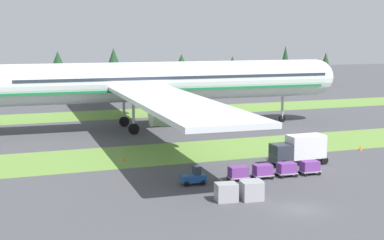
{
  "coord_description": "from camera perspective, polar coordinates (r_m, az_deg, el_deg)",
  "views": [
    {
      "loc": [
        -25.75,
        -42.47,
        15.72
      ],
      "look_at": [
        -0.02,
        28.59,
        4.0
      ],
      "focal_mm": 52.47,
      "sensor_mm": 36.0,
      "label": 1
    }
  ],
  "objects": [
    {
      "name": "cargo_dolly_second",
      "position": [
        61.86,
        7.2,
        -5.1
      ],
      "size": [
        2.25,
        1.58,
        1.55
      ],
      "rotation": [
        0.0,
        0.0,
        1.54
      ],
      "color": "#A3A3A8",
      "rests_on": "ground"
    },
    {
      "name": "cargo_dolly_lead",
      "position": [
        60.71,
        4.71,
        -5.32
      ],
      "size": [
        2.25,
        1.58,
        1.55
      ],
      "rotation": [
        0.0,
        0.0,
        1.54
      ],
      "color": "#A3A3A8",
      "rests_on": "ground"
    },
    {
      "name": "distant_tree_line",
      "position": [
        154.66,
        -11.41,
        5.32
      ],
      "size": [
        149.32,
        10.36,
        11.99
      ],
      "color": "#4C3823",
      "rests_on": "ground"
    },
    {
      "name": "uld_container_0",
      "position": [
        53.48,
        3.5,
        -7.33
      ],
      "size": [
        2.17,
        1.81,
        1.72
      ],
      "primitive_type": "cube",
      "rotation": [
        0.0,
        0.0,
        -0.11
      ],
      "color": "#A3A3A8",
      "rests_on": "ground"
    },
    {
      "name": "grass_strip_near",
      "position": [
        75.73,
        0.43,
        -3.16
      ],
      "size": [
        320.0,
        13.01,
        0.01
      ],
      "primitive_type": "cube",
      "color": "olive",
      "rests_on": "ground"
    },
    {
      "name": "taxiway_marker_0",
      "position": [
        78.49,
        10.31,
        -2.7
      ],
      "size": [
        0.44,
        0.44,
        0.48
      ],
      "primitive_type": "cone",
      "color": "orange",
      "rests_on": "ground"
    },
    {
      "name": "ground_crew_marshaller",
      "position": [
        70.94,
        8.42,
        -3.3
      ],
      "size": [
        0.55,
        0.36,
        1.74
      ],
      "rotation": [
        0.0,
        0.0,
        0.17
      ],
      "color": "black",
      "rests_on": "ground"
    },
    {
      "name": "cargo_dolly_third",
      "position": [
        63.12,
        9.59,
        -4.87
      ],
      "size": [
        2.25,
        1.58,
        1.55
      ],
      "rotation": [
        0.0,
        0.0,
        1.54
      ],
      "color": "#A3A3A8",
      "rests_on": "ground"
    },
    {
      "name": "baggage_tug",
      "position": [
        59.04,
        0.18,
        -5.81
      ],
      "size": [
        2.64,
        1.39,
        1.97
      ],
      "rotation": [
        0.0,
        0.0,
        1.54
      ],
      "color": "#1E4C8E",
      "rests_on": "ground"
    },
    {
      "name": "uld_container_1",
      "position": [
        54.87,
        6.09,
        -6.97
      ],
      "size": [
        2.19,
        1.85,
        1.67
      ],
      "primitive_type": "cube",
      "rotation": [
        0.0,
        0.0,
        -0.13
      ],
      "color": "#A3A3A8",
      "rests_on": "ground"
    },
    {
      "name": "catering_truck",
      "position": [
        68.82,
        10.83,
        -2.88
      ],
      "size": [
        6.96,
        2.32,
        3.58
      ],
      "rotation": [
        0.0,
        0.0,
        1.57
      ],
      "color": "#2D333D",
      "rests_on": "ground"
    },
    {
      "name": "cargo_dolly_fourth",
      "position": [
        64.48,
        11.89,
        -4.65
      ],
      "size": [
        2.25,
        1.58,
        1.55
      ],
      "rotation": [
        0.0,
        0.0,
        1.54
      ],
      "color": "#A3A3A8",
      "rests_on": "ground"
    },
    {
      "name": "airliner",
      "position": [
        91.87,
        -5.23,
        3.89
      ],
      "size": [
        70.67,
        86.49,
        22.03
      ],
      "rotation": [
        0.0,
        0.0,
        -1.6
      ],
      "color": "silver",
      "rests_on": "ground"
    },
    {
      "name": "uld_container_2",
      "position": [
        54.01,
        6.08,
        -7.17
      ],
      "size": [
        2.13,
        1.77,
        1.79
      ],
      "primitive_type": "cube",
      "rotation": [
        0.0,
        0.0,
        -0.09
      ],
      "color": "#A3A3A8",
      "rests_on": "ground"
    },
    {
      "name": "taxiway_marker_2",
      "position": [
        70.48,
        -7.0,
        -3.9
      ],
      "size": [
        0.44,
        0.44,
        0.57
      ],
      "primitive_type": "cone",
      "color": "orange",
      "rests_on": "ground"
    },
    {
      "name": "ground_plane",
      "position": [
        52.09,
        10.93,
        -8.91
      ],
      "size": [
        400.0,
        400.0,
        0.0
      ],
      "primitive_type": "plane",
      "color": "#47474C"
    },
    {
      "name": "taxiway_marker_1",
      "position": [
        79.37,
        16.75,
        -2.75
      ],
      "size": [
        0.44,
        0.44,
        0.65
      ],
      "primitive_type": "cone",
      "color": "orange",
      "rests_on": "ground"
    },
    {
      "name": "grass_strip_far",
      "position": [
        111.63,
        -6.37,
        0.67
      ],
      "size": [
        320.0,
        13.01,
        0.01
      ],
      "primitive_type": "cube",
      "color": "olive",
      "rests_on": "ground"
    }
  ]
}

